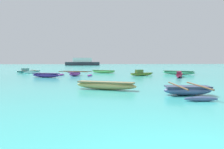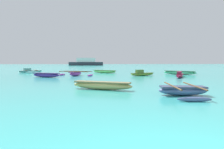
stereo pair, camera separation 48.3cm
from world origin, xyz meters
The scene contains 10 objects.
moored_boat_0 centered at (-0.93, 9.45, 0.26)m, with size 3.56×2.09×0.46m.
moored_boat_1 centered at (-3.29, 20.86, 0.25)m, with size 4.08×2.92×0.53m.
moored_boat_2 centered at (7.57, 17.62, 0.22)m, with size 2.44×3.76×0.62m.
moored_boat_3 centered at (-6.13, 18.94, 0.25)m, with size 3.11×1.89×0.46m.
moored_boat_4 centered at (2.83, 7.05, 0.24)m, with size 2.38×3.43×0.50m.
moored_boat_5 centered at (-10.38, 27.93, 0.23)m, with size 3.34×3.76×0.68m.
moored_boat_6 centered at (0.31, 25.86, 0.23)m, with size 3.37×2.75×0.42m.
moored_boat_7 centered at (4.22, 20.17, 0.25)m, with size 3.11×1.75×0.70m.
moored_boat_8 centered at (9.40, 21.66, 0.26)m, with size 3.57×2.96×0.47m.
distant_ferry centered at (-3.61, 80.75, 1.24)m, with size 13.80×3.04×3.04m.
Camera 2 is at (-1.54, -2.04, 1.63)m, focal length 32.00 mm.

